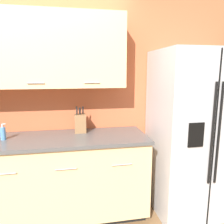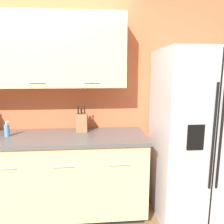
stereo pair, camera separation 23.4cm
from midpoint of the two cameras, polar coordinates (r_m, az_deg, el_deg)
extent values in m
cube|color=#BC5B38|center=(2.73, -18.95, 3.44)|extent=(10.00, 0.05, 2.60)
cube|color=#E0B77F|center=(2.50, -15.89, 15.08)|extent=(1.84, 0.32, 0.77)
cylinder|color=#99999E|center=(2.32, -16.30, 7.36)|extent=(0.16, 0.01, 0.01)
cylinder|color=#99999E|center=(2.28, -2.40, 7.72)|extent=(0.16, 0.01, 0.01)
cube|color=black|center=(2.84, -14.45, -23.31)|extent=(2.20, 0.54, 0.09)
cube|color=#E0B77F|center=(2.58, -15.07, -15.48)|extent=(2.24, 0.62, 0.81)
cube|color=#4C4C4C|center=(2.42, -15.59, -6.60)|extent=(2.26, 0.64, 0.03)
cylinder|color=#99999E|center=(2.27, -23.66, -13.57)|extent=(0.20, 0.01, 0.01)
cylinder|color=#99999E|center=(2.16, -9.67, -14.06)|extent=(0.20, 0.01, 0.01)
cylinder|color=#99999E|center=(2.18, 4.93, -13.71)|extent=(0.20, 0.01, 0.01)
cube|color=#B2B2B5|center=(2.64, 23.71, -5.54)|extent=(0.89, 0.74, 1.84)
cube|color=black|center=(2.33, 28.11, -7.95)|extent=(0.01, 0.01, 1.80)
cylinder|color=black|center=(2.27, 27.75, -5.93)|extent=(0.02, 0.02, 1.01)
cylinder|color=black|center=(2.31, 29.22, -5.80)|extent=(0.02, 0.02, 1.01)
cube|color=black|center=(2.20, 23.93, -6.14)|extent=(0.16, 0.01, 0.24)
cube|color=olive|center=(2.50, -5.30, -2.83)|extent=(0.13, 0.11, 0.21)
cylinder|color=black|center=(2.48, -6.15, 0.57)|extent=(0.01, 0.03, 0.09)
cylinder|color=black|center=(2.45, -6.17, 0.38)|extent=(0.02, 0.03, 0.08)
cylinder|color=black|center=(2.49, -5.35, 0.39)|extent=(0.02, 0.04, 0.07)
cylinder|color=black|center=(2.45, -5.35, 0.08)|extent=(0.01, 0.03, 0.06)
cylinder|color=black|center=(2.48, -4.55, 0.56)|extent=(0.02, 0.03, 0.09)
cylinder|color=#4C7FB2|center=(2.51, -23.40, -4.52)|extent=(0.05, 0.05, 0.13)
cylinder|color=#B2B2B5|center=(2.50, -23.54, -2.71)|extent=(0.02, 0.02, 0.04)
cylinder|color=#B2B2B5|center=(2.49, -23.22, -2.32)|extent=(0.03, 0.01, 0.01)
camera|label=1|loc=(0.12, -87.14, 0.53)|focal=35.00mm
camera|label=2|loc=(0.12, 92.86, -0.53)|focal=35.00mm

